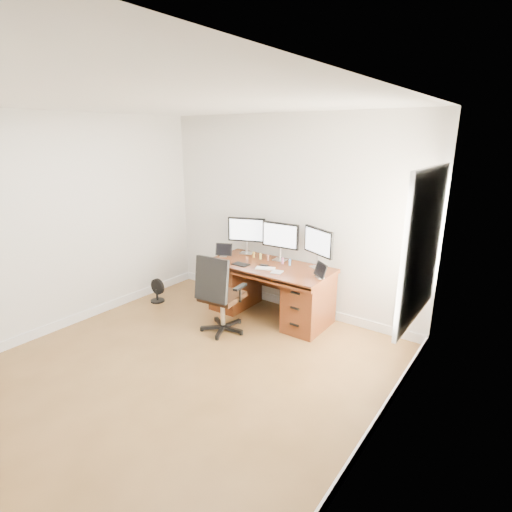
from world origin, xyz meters
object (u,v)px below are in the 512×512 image
Objects in this scene: desk at (270,289)px; floor_fan at (157,291)px; monitor_center at (280,237)px; keyboard at (265,268)px; office_chair at (220,307)px.

floor_fan is at bearing -160.25° from desk.
monitor_center is (1.65, 0.83, 0.91)m from floor_fan.
keyboard is at bearing -75.17° from desk.
desk is at bearing 19.73° from floor_fan.
monitor_center reaches higher than keyboard.
office_chair reaches higher than desk.
floor_fan is (-1.65, -0.59, -0.23)m from desk.
monitor_center is (0.24, 1.00, 0.75)m from office_chair.
office_chair is 1.27m from monitor_center.
monitor_center is at bearing 26.69° from floor_fan.
monitor_center is at bearing 89.98° from desk.
floor_fan is 1.43× the size of keyboard.
desk is at bearing 66.26° from office_chair.
desk is 0.80m from office_chair.
office_chair is 1.43m from floor_fan.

